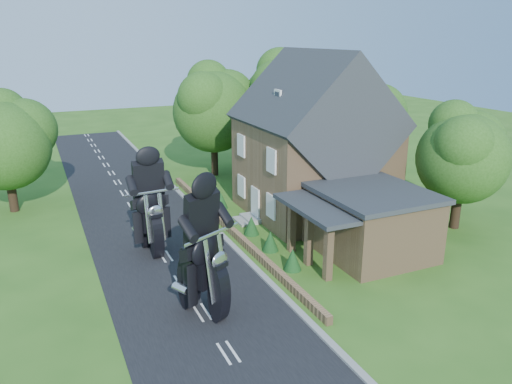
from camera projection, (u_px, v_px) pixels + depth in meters
name	position (u px, v px, depth m)	size (l,w,h in m)	color
ground	(182.00, 282.00, 23.27)	(120.00, 120.00, 0.00)	#2E5A19
road	(182.00, 281.00, 23.27)	(7.00, 80.00, 0.02)	black
kerb	(253.00, 266.00, 24.68)	(0.30, 80.00, 0.12)	gray
garden_wall	(229.00, 228.00, 29.24)	(0.30, 22.00, 0.40)	#99734E
house	(314.00, 146.00, 31.29)	(9.54, 8.64, 10.24)	#99734E
annex	(369.00, 221.00, 25.90)	(7.05, 5.94, 3.44)	#99734E
tree_annex_side	(467.00, 150.00, 28.65)	(5.64, 5.20, 7.48)	black
tree_house_right	(370.00, 120.00, 35.72)	(6.51, 6.00, 8.40)	black
tree_behind_house	(291.00, 96.00, 40.98)	(7.81, 7.20, 10.08)	black
tree_behind_left	(218.00, 104.00, 39.64)	(6.94, 6.40, 9.16)	black
tree_far_road	(10.00, 137.00, 31.41)	(6.08, 5.60, 7.84)	black
shrub_a	(293.00, 259.00, 24.31)	(0.90, 0.90, 1.10)	#113715
shrub_b	(270.00, 241.00, 26.48)	(0.90, 0.90, 1.10)	#113715
shrub_c	(251.00, 225.00, 28.66)	(0.90, 0.90, 1.10)	#113715
shrub_d	(221.00, 200.00, 33.01)	(0.90, 0.90, 1.10)	#113715
shrub_e	(209.00, 190.00, 35.18)	(0.90, 0.90, 1.10)	#113715
shrub_f	(198.00, 181.00, 37.36)	(0.90, 0.90, 1.10)	#113715
motorcycle_lead	(204.00, 294.00, 20.30)	(0.50, 1.96, 1.82)	black
motorcycle_follow	(152.00, 237.00, 26.12)	(0.47, 1.86, 1.73)	black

